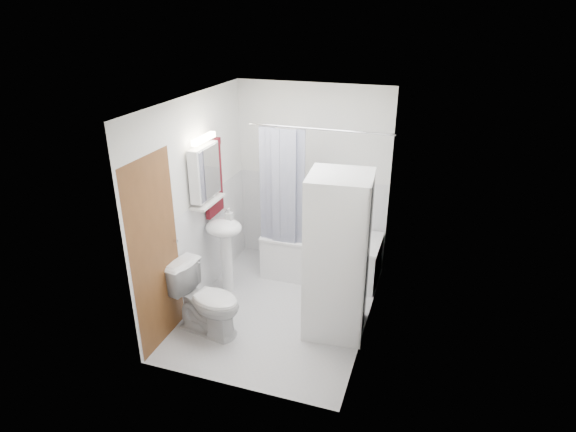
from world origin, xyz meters
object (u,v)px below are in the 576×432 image
(bathtub, at_px, (322,253))
(washer_dryer, at_px, (337,256))
(toilet, at_px, (207,300))
(sink, at_px, (225,239))

(bathtub, height_order, washer_dryer, washer_dryer)
(washer_dryer, distance_m, toilet, 1.45)
(sink, bearing_deg, toilet, -79.23)
(sink, distance_m, toilet, 0.88)
(bathtub, bearing_deg, washer_dryer, -68.22)
(bathtub, relative_size, washer_dryer, 0.83)
(sink, bearing_deg, washer_dryer, -12.88)
(bathtub, relative_size, sink, 1.41)
(toilet, bearing_deg, washer_dryer, -59.53)
(washer_dryer, bearing_deg, bathtub, 106.64)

